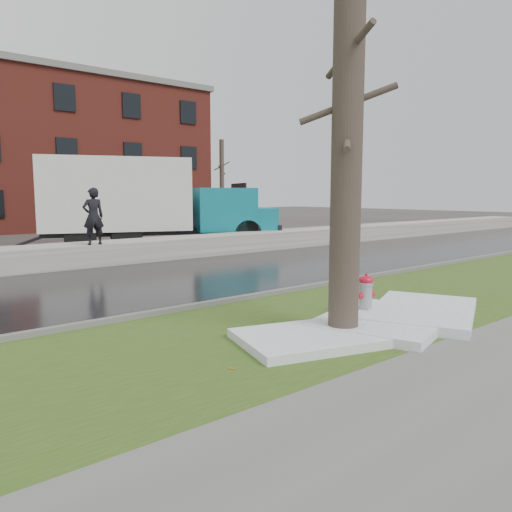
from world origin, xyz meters
TOP-DOWN VIEW (x-y plane):
  - ground at (0.00, 0.00)m, footprint 120.00×120.00m
  - verge at (0.00, -1.25)m, footprint 60.00×4.50m
  - road at (0.00, 4.50)m, footprint 60.00×7.00m
  - parking_lot at (0.00, 13.00)m, footprint 60.00×9.00m
  - curb at (0.00, 1.00)m, footprint 60.00×0.15m
  - snowbank at (0.00, 8.70)m, footprint 60.00×1.60m
  - brick_building at (2.00, 30.00)m, footprint 26.00×12.00m
  - bg_tree_right at (16.00, 24.00)m, footprint 1.40×1.62m
  - fire_hydrant at (0.68, -1.72)m, footprint 0.41×0.36m
  - tree at (-0.55, -2.22)m, footprint 1.17×1.34m
  - box_truck at (3.35, 12.23)m, footprint 11.51×6.16m
  - worker at (-0.64, 8.10)m, footprint 0.71×0.50m
  - snow_patch_near at (0.50, -2.30)m, footprint 3.07×2.66m
  - snow_patch_far at (-1.31, -2.17)m, footprint 2.57×2.17m
  - snow_patch_side at (1.58, -2.40)m, footprint 3.30×2.81m

SIDE VIEW (x-z plane):
  - ground at x=0.00m, z-range 0.00..0.00m
  - road at x=0.00m, z-range 0.00..0.03m
  - parking_lot at x=0.00m, z-range 0.00..0.03m
  - verge at x=0.00m, z-range 0.00..0.04m
  - curb at x=0.00m, z-range 0.00..0.14m
  - snow_patch_far at x=-1.31m, z-range 0.04..0.18m
  - snow_patch_near at x=0.50m, z-range 0.04..0.20m
  - snow_patch_side at x=1.58m, z-range 0.04..0.22m
  - snowbank at x=0.00m, z-range 0.00..0.75m
  - fire_hydrant at x=0.68m, z-range 0.07..0.91m
  - worker at x=-0.64m, z-range 0.75..2.58m
  - box_truck at x=3.35m, z-range 0.11..4.00m
  - tree at x=-0.55m, z-range 0.06..6.33m
  - bg_tree_right at x=16.00m, z-range 0.08..6.58m
  - brick_building at x=2.00m, z-range 0.00..10.00m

